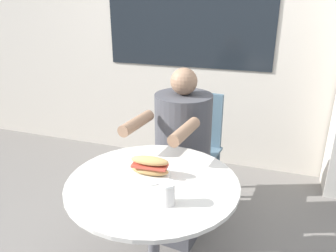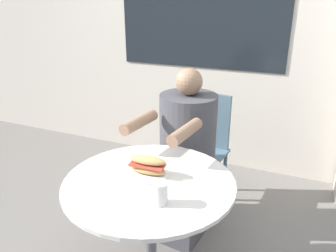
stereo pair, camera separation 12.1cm
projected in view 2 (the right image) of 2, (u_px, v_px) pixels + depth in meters
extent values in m
cube|color=beige|center=(236.00, 14.00, 2.77)|extent=(8.00, 0.08, 2.80)
cylinder|color=beige|center=(149.00, 182.00, 1.58)|extent=(0.83, 0.83, 0.02)
cylinder|color=#515156|center=(151.00, 239.00, 1.71)|extent=(0.06, 0.06, 0.66)
cube|color=slate|center=(197.00, 154.00, 2.43)|extent=(0.42, 0.42, 0.02)
cube|color=slate|center=(208.00, 120.00, 2.50)|extent=(0.35, 0.07, 0.42)
cylinder|color=slate|center=(207.00, 197.00, 2.31)|extent=(0.03, 0.03, 0.43)
cylinder|color=slate|center=(167.00, 185.00, 2.46)|extent=(0.03, 0.03, 0.43)
cylinder|color=slate|center=(224.00, 177.00, 2.57)|extent=(0.03, 0.03, 0.43)
cylinder|color=slate|center=(187.00, 167.00, 2.73)|extent=(0.03, 0.03, 0.43)
cube|color=#424247|center=(182.00, 199.00, 2.27)|extent=(0.41, 0.50, 0.45)
cylinder|color=#424247|center=(188.00, 132.00, 2.15)|extent=(0.37, 0.37, 0.50)
sphere|color=#8E6B51|center=(189.00, 82.00, 2.03)|extent=(0.17, 0.17, 0.17)
cylinder|color=#8E6B51|center=(185.00, 132.00, 1.76)|extent=(0.10, 0.30, 0.07)
cylinder|color=#8E6B51|center=(139.00, 122.00, 1.89)|extent=(0.10, 0.30, 0.07)
cylinder|color=white|center=(148.00, 174.00, 1.63)|extent=(0.20, 0.20, 0.01)
ellipsoid|color=tan|center=(148.00, 170.00, 1.62)|extent=(0.19, 0.08, 0.04)
cube|color=#B74233|center=(147.00, 165.00, 1.61)|extent=(0.18, 0.08, 0.01)
ellipsoid|color=tan|center=(147.00, 160.00, 1.60)|extent=(0.19, 0.08, 0.04)
cylinder|color=silver|center=(160.00, 194.00, 1.38)|extent=(0.06, 0.06, 0.09)
cylinder|color=white|center=(160.00, 184.00, 1.36)|extent=(0.07, 0.07, 0.01)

